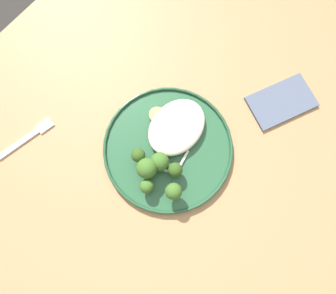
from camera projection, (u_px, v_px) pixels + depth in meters
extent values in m
plane|color=#2D2B28|center=(160.00, 192.00, 1.40)|extent=(6.00, 6.00, 0.00)
cube|color=#9E754C|center=(151.00, 162.00, 0.70)|extent=(1.40, 1.00, 0.04)
cylinder|color=#235133|center=(168.00, 149.00, 0.69)|extent=(0.29, 0.29, 0.01)
torus|color=#204B2E|center=(168.00, 148.00, 0.68)|extent=(0.29, 0.29, 0.01)
ellipsoid|color=beige|center=(177.00, 127.00, 0.68)|extent=(0.14, 0.11, 0.03)
cylinder|color=#E5C689|center=(179.00, 128.00, 0.68)|extent=(0.03, 0.03, 0.01)
cylinder|color=#958159|center=(179.00, 127.00, 0.68)|extent=(0.02, 0.02, 0.00)
cylinder|color=#E5C689|center=(178.00, 139.00, 0.68)|extent=(0.03, 0.03, 0.01)
cylinder|color=#958159|center=(178.00, 138.00, 0.67)|extent=(0.02, 0.02, 0.00)
cylinder|color=#E5C689|center=(157.00, 115.00, 0.69)|extent=(0.04, 0.04, 0.01)
cylinder|color=#958159|center=(157.00, 114.00, 0.68)|extent=(0.03, 0.03, 0.00)
cylinder|color=#DBB77A|center=(190.00, 110.00, 0.69)|extent=(0.02, 0.02, 0.02)
cylinder|color=#8E774F|center=(190.00, 109.00, 0.68)|extent=(0.02, 0.02, 0.00)
cylinder|color=#7A994C|center=(148.00, 170.00, 0.66)|extent=(0.01, 0.01, 0.02)
sphere|color=#386023|center=(147.00, 168.00, 0.63)|extent=(0.04, 0.04, 0.04)
cylinder|color=#7A994C|center=(175.00, 171.00, 0.66)|extent=(0.01, 0.01, 0.02)
sphere|color=#2D4C19|center=(175.00, 170.00, 0.64)|extent=(0.03, 0.03, 0.03)
cylinder|color=#7A994C|center=(139.00, 157.00, 0.67)|extent=(0.01, 0.01, 0.02)
sphere|color=#2D4C19|center=(138.00, 155.00, 0.65)|extent=(0.03, 0.03, 0.03)
cylinder|color=#89A356|center=(160.00, 164.00, 0.67)|extent=(0.01, 0.01, 0.02)
sphere|color=#386023|center=(160.00, 162.00, 0.64)|extent=(0.04, 0.04, 0.04)
cylinder|color=#89A356|center=(173.00, 193.00, 0.65)|extent=(0.02, 0.02, 0.03)
sphere|color=#386023|center=(174.00, 191.00, 0.62)|extent=(0.04, 0.04, 0.04)
cylinder|color=#7A994C|center=(147.00, 187.00, 0.65)|extent=(0.01, 0.01, 0.02)
sphere|color=#386023|center=(147.00, 186.00, 0.63)|extent=(0.03, 0.03, 0.03)
cube|color=silver|center=(183.00, 161.00, 0.67)|extent=(0.05, 0.01, 0.00)
cube|color=silver|center=(162.00, 170.00, 0.67)|extent=(0.03, 0.06, 0.00)
cube|color=silver|center=(10.00, 150.00, 0.69)|extent=(0.15, 0.04, 0.00)
cube|color=silver|center=(45.00, 126.00, 0.70)|extent=(0.04, 0.03, 0.00)
cube|color=#4C566B|center=(281.00, 102.00, 0.71)|extent=(0.17, 0.15, 0.01)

